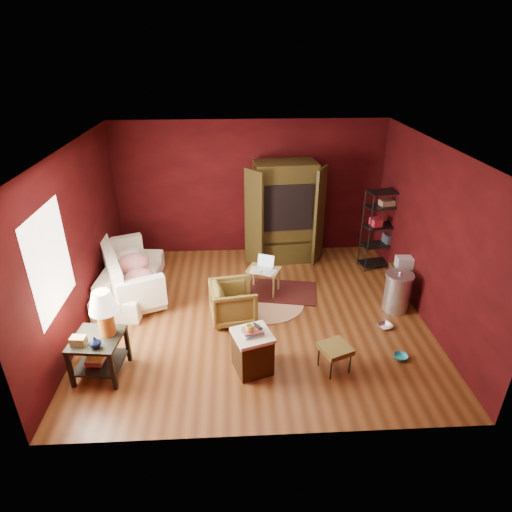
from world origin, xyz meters
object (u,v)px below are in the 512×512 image
at_px(tv_armoire, 284,211).
at_px(hamper, 252,351).
at_px(sofa, 130,274).
at_px(armchair, 233,300).
at_px(wire_shelving, 384,226).
at_px(side_table, 101,326).
at_px(laptop_desk, 264,271).

bearing_deg(tv_armoire, hamper, -108.16).
xyz_separation_m(sofa, armchair, (1.85, -0.90, -0.04)).
xyz_separation_m(sofa, wire_shelving, (4.84, 0.82, 0.49)).
distance_m(armchair, wire_shelving, 3.49).
relative_size(sofa, side_table, 1.60).
xyz_separation_m(armchair, hamper, (0.26, -1.23, -0.04)).
bearing_deg(hamper, laptop_desk, 81.79).
height_order(armchair, wire_shelving, wire_shelving).
bearing_deg(wire_shelving, sofa, 178.77).
bearing_deg(tv_armoire, side_table, -135.30).
bearing_deg(wire_shelving, hamper, -143.55).
bearing_deg(laptop_desk, sofa, -159.16).
relative_size(hamper, laptop_desk, 1.01).
bearing_deg(hamper, armchair, 101.91).
height_order(laptop_desk, wire_shelving, wire_shelving).
height_order(sofa, tv_armoire, tv_armoire).
distance_m(side_table, wire_shelving, 5.55).
distance_m(sofa, side_table, 2.10).
distance_m(sofa, wire_shelving, 4.94).
height_order(armchair, tv_armoire, tv_armoire).
bearing_deg(wire_shelving, tv_armoire, 157.05).
xyz_separation_m(hamper, laptop_desk, (0.30, 2.06, 0.11)).
bearing_deg(side_table, tv_armoire, 49.45).
xyz_separation_m(hamper, tv_armoire, (0.80, 3.37, 0.76)).
bearing_deg(sofa, wire_shelving, -76.26).
relative_size(sofa, laptop_desk, 2.92).
relative_size(side_table, hamper, 1.80).
bearing_deg(hamper, side_table, 177.82).
height_order(tv_armoire, wire_shelving, tv_armoire).
distance_m(sofa, armchair, 2.06).
height_order(hamper, laptop_desk, hamper).
xyz_separation_m(armchair, tv_armoire, (1.06, 2.14, 0.72)).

